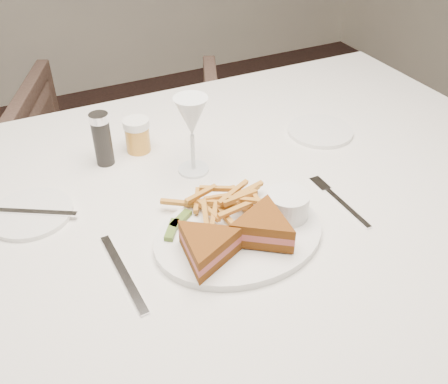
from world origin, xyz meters
name	(u,v)px	position (x,y,z in m)	size (l,w,h in m)	color
table	(215,318)	(0.35, 0.23, 0.38)	(1.57, 1.05, 0.75)	silver
chair_far	(126,162)	(0.37, 1.04, 0.36)	(0.70, 0.65, 0.72)	#4C372E
table_setting	(215,198)	(0.34, 0.19, 0.79)	(0.85, 0.59, 0.18)	white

